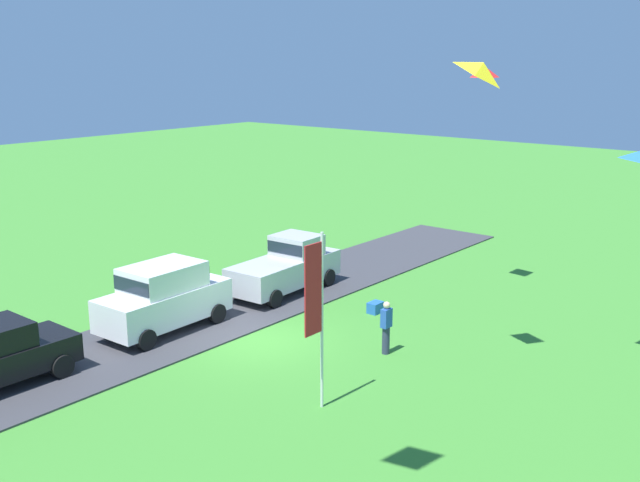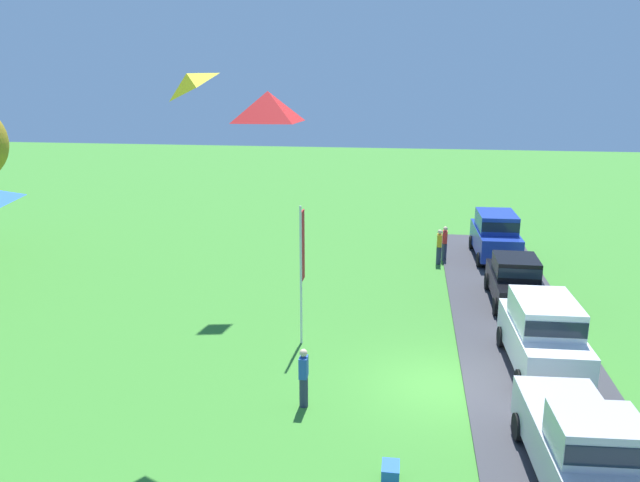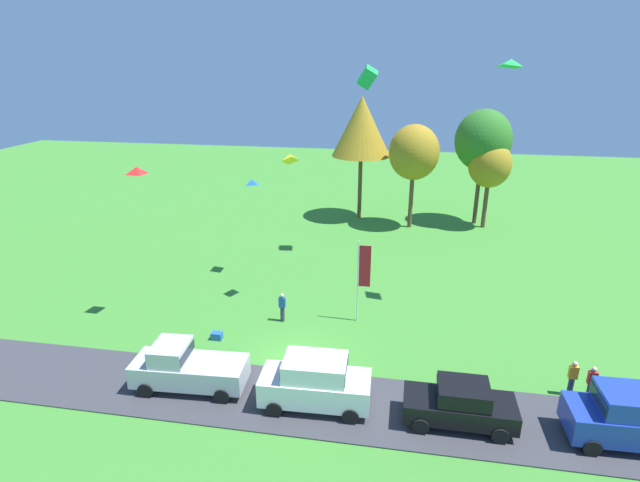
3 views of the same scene
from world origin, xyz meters
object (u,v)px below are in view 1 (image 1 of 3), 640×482
Objects in this scene: car_pickup_mid_row at (287,265)px; person_beside_suv at (386,327)px; car_suv_far_end at (164,295)px; flag_banner at (316,301)px; kite_diamond_high_left at (483,70)px; kite_diamond_over_trees at (485,72)px; cooler_box at (375,307)px.

car_pickup_mid_row is 2.98× the size of person_beside_suv.
flag_banner is at bearing 80.96° from car_suv_far_end.
kite_diamond_over_trees is at bearing -153.07° from kite_diamond_high_left.
cooler_box is at bearing -21.07° from kite_diamond_over_trees.
kite_diamond_over_trees is at bearing 158.93° from cooler_box.
car_suv_far_end reaches higher than person_beside_suv.
kite_diamond_over_trees reaches higher than car_pickup_mid_row.
car_pickup_mid_row is 5.88× the size of kite_diamond_over_trees.
car_pickup_mid_row is at bearing -105.97° from kite_diamond_high_left.
car_suv_far_end is 2.73× the size of person_beside_suv.
flag_banner is at bearing 7.78° from kite_diamond_over_trees.
kite_diamond_over_trees is at bearing 127.87° from car_pickup_mid_row.
car_pickup_mid_row is at bearing -52.13° from kite_diamond_over_trees.
car_pickup_mid_row is 1.09× the size of car_suv_far_end.
person_beside_suv is at bearing 40.14° from cooler_box.
person_beside_suv is 1.97× the size of kite_diamond_over_trees.
car_pickup_mid_row is 10.42m from kite_diamond_over_trees.
car_suv_far_end is at bearing -99.04° from flag_banner.
person_beside_suv is at bearing 114.43° from car_suv_far_end.
car_pickup_mid_row is 9.10× the size of cooler_box.
car_pickup_mid_row is 12.43m from kite_diamond_high_left.
kite_diamond_over_trees is at bearing 149.72° from car_suv_far_end.
car_pickup_mid_row is 4.22m from cooler_box.
kite_diamond_high_left is (-4.41, 2.07, 5.69)m from flag_banner.
car_suv_far_end is 0.98× the size of flag_banner.
car_pickup_mid_row is at bearing -112.76° from person_beside_suv.
car_suv_far_end is 7.58m from person_beside_suv.
flag_banner reaches higher than person_beside_suv.
car_suv_far_end is at bearing -71.83° from kite_diamond_high_left.
kite_diamond_high_left is at bearing 26.93° from kite_diamond_over_trees.
flag_banner is (1.22, 7.66, 1.73)m from car_suv_far_end.
car_suv_far_end is 8.33× the size of cooler_box.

